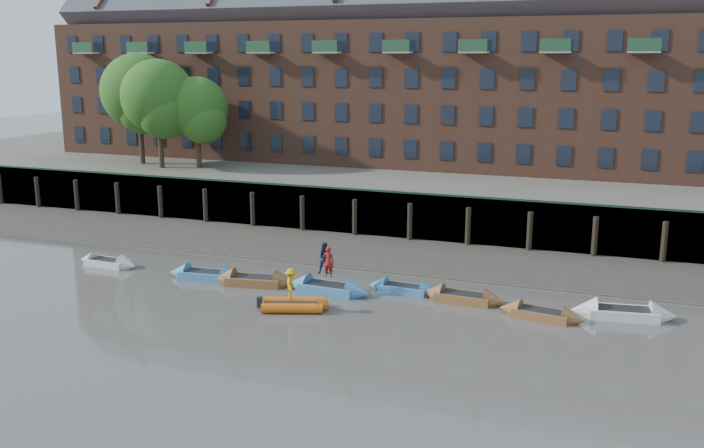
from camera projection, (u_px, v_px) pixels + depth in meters
The scene contains 19 objects.
ground at pixel (306, 366), 30.25m from camera, with size 220.00×220.00×0.00m, color #57514B.
foreshore at pixel (423, 257), 46.68m from camera, with size 110.00×8.00×0.50m, color #3D382F.
mud_band at pixel (408, 271), 43.58m from camera, with size 110.00×1.60×0.10m, color #4C4336.
river_wall at pixel (441, 218), 50.33m from camera, with size 110.00×1.23×3.30m.
bank_terrace at pixel (480, 186), 62.76m from camera, with size 110.00×28.00×3.20m, color #5E594D.
apartment_terrace at pixel (488, 50), 61.20m from camera, with size 80.60×15.56×20.98m.
tree_cluster at pixel (158, 97), 62.03m from camera, with size 11.76×7.74×9.40m.
rowboat_0 at pixel (108, 263), 44.66m from camera, with size 4.16×1.36×1.19m.
rowboat_1 at pixel (206, 275), 42.11m from camera, with size 4.59×1.78×1.30m.
rowboat_2 at pixel (255, 281), 40.99m from camera, with size 4.92×2.16×1.38m.
rowboat_3 at pixel (328, 288), 39.60m from camera, with size 4.89×1.69×1.40m.
rowboat_4 at pixel (404, 289), 39.68m from camera, with size 3.99×1.22×1.15m.
rowboat_5 at pixel (463, 297), 38.17m from camera, with size 4.49×1.53×1.28m.
rowboat_6 at pixel (541, 314), 35.74m from camera, with size 4.29×1.82×1.21m.
rowboat_7 at pixel (623, 313), 35.76m from camera, with size 5.10×2.16×1.43m.
rib_tender at pixel (296, 305), 36.95m from camera, with size 3.38×2.47×0.57m.
person_rower_a at pixel (328, 262), 39.15m from camera, with size 0.60×0.39×1.63m, color maroon.
person_rower_b at pixel (325, 258), 39.61m from camera, with size 0.84×0.66×1.73m, color #19233F.
person_rib_crew at pixel (291, 284), 36.66m from camera, with size 1.04×0.60×1.62m, color orange.
Camera 1 is at (11.68, -25.77, 12.32)m, focal length 38.00 mm.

